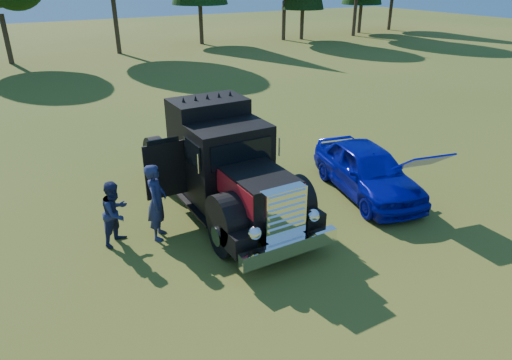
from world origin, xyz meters
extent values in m
plane|color=#3E5519|center=(0.00, 0.00, 0.00)|extent=(120.00, 120.00, 0.00)
cylinder|color=#2D2116|center=(-4.00, 29.50, 1.71)|extent=(0.36, 0.36, 3.42)
cylinder|color=#2D2116|center=(4.00, 30.00, 2.07)|extent=(0.36, 0.36, 4.14)
cylinder|color=#2D2116|center=(12.00, 31.50, 2.25)|extent=(0.36, 0.36, 4.50)
cylinder|color=#2D2116|center=(20.00, 30.00, 1.80)|extent=(0.36, 0.36, 3.60)
cylinder|color=#2D2116|center=(28.00, 29.00, 1.98)|extent=(0.36, 0.36, 3.96)
cylinder|color=#2D2116|center=(35.00, 31.00, 2.43)|extent=(0.36, 0.36, 4.86)
cylinder|color=#2D2116|center=(30.25, 30.68, 1.91)|extent=(0.36, 0.36, 3.82)
cylinder|color=#2D2116|center=(21.79, 29.51, 1.83)|extent=(0.36, 0.36, 3.67)
cylinder|color=black|center=(-1.45, -0.40, 0.55)|extent=(0.32, 1.10, 1.10)
cylinder|color=black|center=(0.65, -0.40, 0.55)|extent=(0.32, 1.10, 1.10)
cylinder|color=black|center=(-1.45, 4.40, 0.55)|extent=(0.32, 1.10, 1.10)
cylinder|color=black|center=(0.65, 4.40, 0.55)|extent=(0.32, 1.10, 1.10)
cylinder|color=black|center=(-1.12, 4.40, 0.55)|extent=(0.32, 1.10, 1.10)
cylinder|color=black|center=(0.32, 4.40, 0.55)|extent=(0.32, 1.10, 1.10)
cube|color=black|center=(-0.40, 2.20, 0.62)|extent=(1.60, 6.40, 0.28)
cube|color=white|center=(-0.40, -1.65, 0.55)|extent=(2.50, 0.22, 0.36)
cube|color=white|center=(-0.40, -1.35, 1.25)|extent=(1.05, 0.30, 1.30)
cube|color=black|center=(-0.40, -0.30, 1.30)|extent=(1.35, 1.80, 1.10)
cube|color=maroon|center=(-1.09, -0.30, 1.50)|extent=(0.02, 1.80, 0.60)
cube|color=maroon|center=(0.29, -0.30, 1.50)|extent=(0.02, 1.80, 0.60)
cylinder|color=black|center=(-1.35, -0.40, 0.95)|extent=(0.55, 1.24, 1.24)
cylinder|color=black|center=(0.55, -0.40, 0.95)|extent=(0.55, 1.24, 1.24)
sphere|color=white|center=(-1.18, -1.42, 1.05)|extent=(0.32, 0.32, 0.32)
sphere|color=white|center=(0.38, -1.42, 1.05)|extent=(0.32, 0.32, 0.32)
cube|color=black|center=(-0.40, 1.25, 1.55)|extent=(2.05, 1.30, 2.10)
cube|color=black|center=(-0.40, 0.58, 2.05)|extent=(1.70, 0.05, 0.65)
cube|color=black|center=(-0.40, 2.55, 1.75)|extent=(2.05, 1.30, 2.50)
cube|color=black|center=(-0.40, 4.20, 0.95)|extent=(2.00, 2.00, 0.35)
cube|color=black|center=(-1.98, 1.89, 1.45)|extent=(1.10, 0.07, 1.50)
cube|color=#8D3914|center=(-1.98, 1.94, 1.30)|extent=(0.85, 0.03, 0.75)
imported|color=#07399F|center=(3.78, 0.45, 0.76)|extent=(2.69, 4.74, 1.52)
cube|color=#07399F|center=(4.14, -1.21, 1.55)|extent=(1.47, 1.18, 0.67)
imported|color=#1E3047|center=(-2.51, 1.14, 1.00)|extent=(0.77, 0.87, 1.99)
imported|color=#1B2040|center=(-3.48, 1.41, 0.83)|extent=(1.02, 0.99, 1.65)
camera|label=1|loc=(-5.37, -8.76, 6.21)|focal=32.00mm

